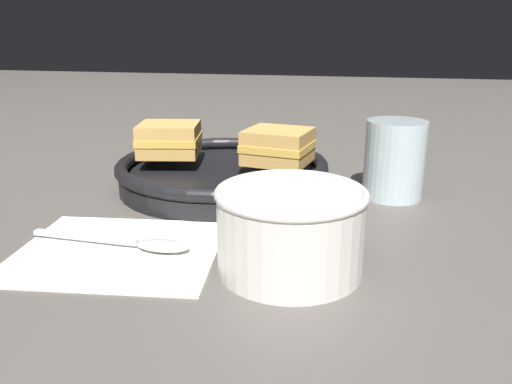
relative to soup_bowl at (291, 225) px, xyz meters
The scene contains 8 objects.
ground_plane 0.12m from the soup_bowl, 144.74° to the left, with size 4.00×4.00×0.00m, color #56514C.
napkin 0.18m from the soup_bowl, behind, with size 0.22×0.20×0.00m.
soup_bowl is the anchor object (origin of this frame).
spoon 0.16m from the soup_bowl, behind, with size 0.18×0.03×0.01m.
skillet 0.27m from the soup_bowl, 119.27° to the left, with size 0.30×0.30×0.04m.
sandwich_near_left 0.32m from the soup_bowl, 131.36° to the left, with size 0.10×0.09×0.05m.
sandwich_near_right 0.24m from the soup_bowl, 102.72° to the left, with size 0.10×0.09×0.05m.
drinking_glass 0.26m from the soup_bowl, 67.15° to the left, with size 0.08×0.08×0.10m.
Camera 1 is at (0.15, -0.49, 0.22)m, focal length 35.00 mm.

